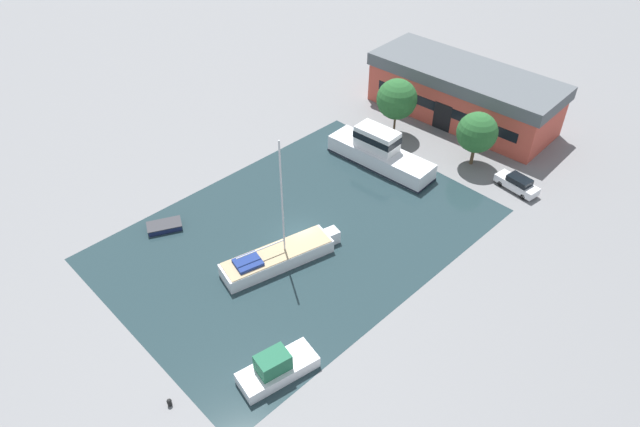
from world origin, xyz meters
TOP-DOWN VIEW (x-y plane):
  - ground_plane at (0.00, 0.00)m, footprint 440.00×440.00m
  - water_canal at (0.00, 0.00)m, footprint 25.13×35.88m
  - warehouse_building at (-2.41, 29.79)m, footprint 24.03×10.20m
  - quay_tree_near_building at (-5.52, 20.60)m, footprint 4.77×4.77m
  - quay_tree_by_water at (4.71, 21.91)m, footprint 4.47×4.47m
  - parked_car at (10.85, 21.18)m, footprint 4.83×2.21m
  - sailboat_moored at (1.57, -4.03)m, footprint 5.05×11.78m
  - motor_cruiser at (-2.53, 14.39)m, footprint 12.91×4.31m
  - small_dinghy at (-9.81, -8.94)m, footprint 3.01×3.73m
  - cabin_boat at (10.51, -12.09)m, footprint 3.45×6.39m
  - mooring_bollard at (7.04, -19.24)m, footprint 0.37×0.37m

SIDE VIEW (x-z plane):
  - ground_plane at x=0.00m, z-range 0.00..0.00m
  - water_canal at x=0.00m, z-range 0.00..0.01m
  - small_dinghy at x=-9.81m, z-range 0.01..0.62m
  - mooring_bollard at x=7.04m, z-range 0.01..0.66m
  - sailboat_moored at x=1.57m, z-range -5.67..7.22m
  - parked_car at x=10.85m, z-range 0.00..1.67m
  - cabin_boat at x=10.51m, z-range -0.36..2.10m
  - motor_cruiser at x=-2.53m, z-range -0.59..3.72m
  - warehouse_building at x=-2.41m, z-range 0.03..6.50m
  - quay_tree_by_water at x=4.71m, z-range 0.92..7.26m
  - quay_tree_near_building at x=-5.52m, z-range 1.14..8.20m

